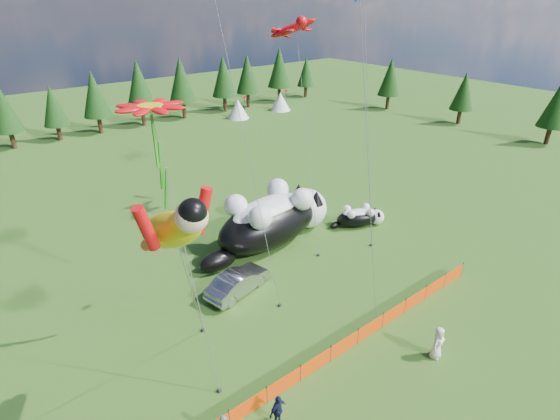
# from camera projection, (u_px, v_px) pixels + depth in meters

# --- Properties ---
(ground) EXTENTS (160.00, 160.00, 0.00)m
(ground) POSITION_uv_depth(u_px,v_px,m) (306.00, 322.00, 24.76)
(ground) COLOR #133C0A
(ground) RESTS_ON ground
(safety_fence) EXTENTS (22.06, 0.06, 1.10)m
(safety_fence) POSITION_uv_depth(u_px,v_px,m) (344.00, 345.00, 22.43)
(safety_fence) COLOR #262626
(safety_fence) RESTS_ON ground
(tree_line) EXTENTS (90.00, 4.00, 8.00)m
(tree_line) POSITION_uv_depth(u_px,v_px,m) (68.00, 107.00, 54.51)
(tree_line) COLOR black
(tree_line) RESTS_ON ground
(festival_tents) EXTENTS (50.00, 3.20, 2.80)m
(festival_tents) POSITION_uv_depth(u_px,v_px,m) (169.00, 121.00, 58.29)
(festival_tents) COLOR white
(festival_tents) RESTS_ON ground
(cat_large) EXTENTS (11.71, 4.99, 4.23)m
(cat_large) POSITION_uv_depth(u_px,v_px,m) (274.00, 218.00, 31.87)
(cat_large) COLOR black
(cat_large) RESTS_ON ground
(cat_small) EXTENTS (4.29, 2.97, 1.66)m
(cat_small) POSITION_uv_depth(u_px,v_px,m) (360.00, 217.00, 34.70)
(cat_small) COLOR black
(cat_small) RESTS_ON ground
(car) EXTENTS (4.73, 2.58, 1.48)m
(car) POSITION_uv_depth(u_px,v_px,m) (238.00, 282.00, 26.94)
(car) COLOR #ACACB1
(car) RESTS_ON ground
(spectator_c) EXTENTS (1.03, 0.64, 1.65)m
(spectator_c) POSITION_uv_depth(u_px,v_px,m) (278.00, 411.00, 18.54)
(spectator_c) COLOR #141738
(spectator_c) RESTS_ON ground
(spectator_e) EXTENTS (1.00, 0.76, 1.84)m
(spectator_e) POSITION_uv_depth(u_px,v_px,m) (438.00, 343.00, 22.01)
(spectator_e) COLOR white
(spectator_e) RESTS_ON ground
(superhero_kite) EXTENTS (5.35, 7.07, 12.11)m
(superhero_kite) POSITION_uv_depth(u_px,v_px,m) (170.00, 230.00, 14.91)
(superhero_kite) COLOR yellow
(superhero_kite) RESTS_ON ground
(gecko_kite) EXTENTS (6.54, 10.88, 16.74)m
(gecko_kite) POSITION_uv_depth(u_px,v_px,m) (293.00, 28.00, 32.26)
(gecko_kite) COLOR red
(gecko_kite) RESTS_ON ground
(flower_kite) EXTENTS (3.19, 6.10, 13.13)m
(flower_kite) POSITION_uv_depth(u_px,v_px,m) (151.00, 111.00, 18.17)
(flower_kite) COLOR red
(flower_kite) RESTS_ON ground
(diamond_kite_c) EXTENTS (1.11, 3.97, 17.52)m
(diamond_kite_c) POSITION_uv_depth(u_px,v_px,m) (361.00, 14.00, 19.70)
(diamond_kite_c) COLOR #0D37C3
(diamond_kite_c) RESTS_ON ground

